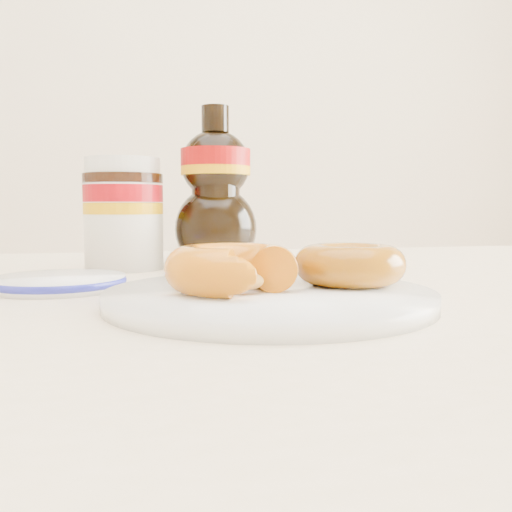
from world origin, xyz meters
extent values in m
cube|color=white|center=(0.00, 1.75, 1.30)|extent=(3.50, 0.10, 2.60)
cube|color=#F7DDBC|center=(0.00, 0.10, 0.73)|extent=(1.40, 0.90, 0.04)
cylinder|color=white|center=(0.01, -0.02, 0.76)|extent=(0.26, 0.26, 0.01)
torus|color=white|center=(0.01, -0.02, 0.76)|extent=(0.26, 0.26, 0.01)
torus|color=#C96F0B|center=(-0.02, -0.02, 0.78)|extent=(0.13, 0.13, 0.04)
torus|color=#914E09|center=(0.09, 0.00, 0.78)|extent=(0.11, 0.11, 0.03)
cylinder|color=white|center=(-0.10, 0.27, 0.81)|extent=(0.10, 0.10, 0.11)
cylinder|color=maroon|center=(-0.10, 0.27, 0.84)|extent=(0.10, 0.10, 0.02)
cylinder|color=#D89905|center=(-0.10, 0.27, 0.83)|extent=(0.10, 0.10, 0.01)
cylinder|color=black|center=(-0.10, 0.27, 0.86)|extent=(0.10, 0.10, 0.01)
cylinder|color=white|center=(-0.10, 0.27, 0.88)|extent=(0.09, 0.09, 0.02)
cylinder|color=white|center=(-0.16, 0.11, 0.76)|extent=(0.12, 0.12, 0.01)
torus|color=#1B2098|center=(-0.16, 0.11, 0.76)|extent=(0.12, 0.12, 0.01)
camera|label=1|loc=(-0.09, -0.45, 0.83)|focal=40.00mm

